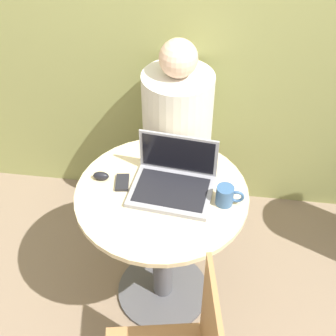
{
  "coord_description": "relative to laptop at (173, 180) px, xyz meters",
  "views": [
    {
      "loc": [
        0.21,
        -1.4,
        2.21
      ],
      "look_at": [
        0.02,
        0.05,
        0.86
      ],
      "focal_mm": 50.0,
      "sensor_mm": 36.0,
      "label": 1
    }
  ],
  "objects": [
    {
      "name": "person_seated",
      "position": [
        -0.05,
        0.62,
        -0.32
      ],
      "size": [
        0.4,
        0.59,
        1.18
      ],
      "color": "brown",
      "rests_on": "ground_plane"
    },
    {
      "name": "coffee_cup",
      "position": [
        0.23,
        -0.07,
        0.0
      ],
      "size": [
        0.12,
        0.07,
        0.09
      ],
      "color": "#335684",
      "rests_on": "round_table"
    },
    {
      "name": "laptop",
      "position": [
        0.0,
        0.0,
        0.0
      ],
      "size": [
        0.37,
        0.3,
        0.22
      ],
      "color": "gray",
      "rests_on": "round_table"
    },
    {
      "name": "cell_phone",
      "position": [
        -0.23,
        -0.01,
        -0.03
      ],
      "size": [
        0.07,
        0.1,
        0.02
      ],
      "color": "black",
      "rests_on": "round_table"
    },
    {
      "name": "computer_mouse",
      "position": [
        -0.32,
        0.01,
        -0.02
      ],
      "size": [
        0.07,
        0.04,
        0.04
      ],
      "color": "black",
      "rests_on": "round_table"
    },
    {
      "name": "ground_plane",
      "position": [
        -0.05,
        -0.04,
        -0.81
      ],
      "size": [
        12.0,
        12.0,
        0.0
      ],
      "primitive_type": "plane",
      "color": "#7F6B56"
    },
    {
      "name": "round_table",
      "position": [
        -0.05,
        -0.04,
        -0.29
      ],
      "size": [
        0.76,
        0.76,
        0.76
      ],
      "color": "#4C4C51",
      "rests_on": "ground_plane"
    }
  ]
}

